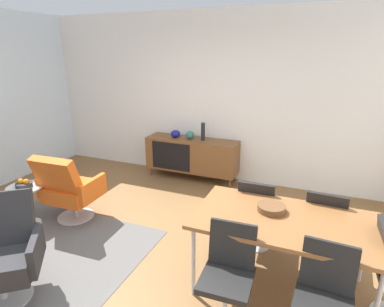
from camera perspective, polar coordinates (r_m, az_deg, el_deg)
The scene contains 16 objects.
ground_plane at distance 3.66m, azimuth -10.04°, elevation -18.09°, with size 8.32×8.32×0.00m, color brown.
wall_back at distance 5.37m, azimuth 4.17°, elevation 10.13°, with size 6.80×0.12×2.80m, color white.
sideboard at distance 5.41m, azimuth -0.05°, elevation -0.21°, with size 1.60×0.45×0.72m.
vase_cobalt at distance 5.22m, azimuth 2.02°, elevation 4.02°, with size 0.07×0.07×0.30m.
vase_sculptural_dark at distance 5.44m, azimuth -3.04°, elevation 3.63°, with size 0.17×0.17×0.13m.
vase_ceramic_small at distance 5.33m, azimuth -0.38°, elevation 3.43°, with size 0.14×0.14×0.14m.
dining_table at distance 2.95m, azimuth 16.64°, elevation -12.10°, with size 1.60×0.90×0.74m.
wooden_bowl_on_table at distance 3.02m, azimuth 14.34°, elevation -9.64°, with size 0.26×0.26×0.06m, color brown.
dining_chair_back_left at distance 3.58m, azimuth 11.73°, elevation -10.17°, with size 0.41×0.43×0.86m.
dining_chair_back_right at distance 3.55m, azimuth 23.01°, elevation -11.62°, with size 0.42×0.45×0.86m.
dining_chair_front_right at distance 2.62m, azimuth 22.98°, elevation -23.34°, with size 0.42×0.45×0.86m.
dining_chair_front_left at distance 2.67m, azimuth 6.63°, elevation -20.99°, with size 0.42×0.44×0.86m.
lounge_chair_red at distance 4.37m, azimuth -21.69°, elevation -5.80°, with size 0.74×0.68×0.95m.
side_table_round at distance 4.57m, azimuth -27.99°, elevation -7.65°, with size 0.44×0.44×0.52m.
fruit_bowl at distance 4.48m, azimuth -28.43°, elevation -4.93°, with size 0.20×0.20×0.11m.
area_rug at distance 4.06m, azimuth -24.93°, elevation -15.63°, with size 2.20×1.70×0.01m, color #595654.
Camera 1 is at (1.67, -2.45, 2.15)m, focal length 29.11 mm.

